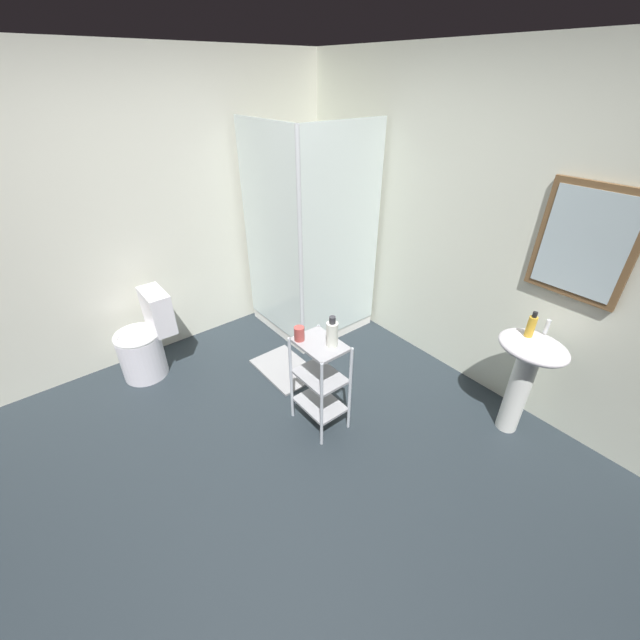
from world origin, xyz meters
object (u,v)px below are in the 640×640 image
(pedestal_sink, at_px, (526,367))
(hand_soap_bottle, at_px, (531,326))
(toilet, at_px, (146,343))
(storage_cart, at_px, (320,378))
(bath_mat, at_px, (285,368))
(lotion_bottle_white, at_px, (332,333))
(shower_stall, at_px, (309,287))
(rinse_cup, at_px, (299,334))

(pedestal_sink, xyz_separation_m, hand_soap_bottle, (-0.05, -0.00, 0.31))
(pedestal_sink, distance_m, toilet, 3.02)
(storage_cart, distance_m, hand_soap_bottle, 1.46)
(bath_mat, bearing_deg, lotion_bottle_white, -7.41)
(shower_stall, bearing_deg, storage_cart, -34.30)
(lotion_bottle_white, bearing_deg, toilet, -150.32)
(rinse_cup, bearing_deg, hand_soap_bottle, 49.18)
(toilet, bearing_deg, pedestal_sink, 38.61)
(lotion_bottle_white, relative_size, rinse_cup, 2.21)
(bath_mat, bearing_deg, shower_stall, 124.97)
(toilet, bearing_deg, hand_soap_bottle, 39.16)
(hand_soap_bottle, relative_size, bath_mat, 0.31)
(toilet, distance_m, rinse_cup, 1.56)
(toilet, relative_size, lotion_bottle_white, 3.40)
(hand_soap_bottle, bearing_deg, lotion_bottle_white, -128.37)
(shower_stall, relative_size, toilet, 2.63)
(storage_cart, bearing_deg, shower_stall, 145.70)
(lotion_bottle_white, bearing_deg, bath_mat, 172.59)
(hand_soap_bottle, distance_m, bath_mat, 2.02)
(pedestal_sink, xyz_separation_m, lotion_bottle_white, (-0.86, -1.03, 0.26))
(toilet, relative_size, bath_mat, 1.27)
(pedestal_sink, relative_size, hand_soap_bottle, 4.41)
(shower_stall, bearing_deg, rinse_cup, -40.29)
(lotion_bottle_white, relative_size, bath_mat, 0.37)
(pedestal_sink, bearing_deg, shower_stall, -171.47)
(shower_stall, xyz_separation_m, toilet, (-0.29, -1.57, -0.15))
(hand_soap_bottle, bearing_deg, toilet, -140.84)
(toilet, bearing_deg, storage_cart, 29.40)
(storage_cart, height_order, bath_mat, storage_cart)
(lotion_bottle_white, xyz_separation_m, rinse_cup, (-0.19, -0.13, -0.05))
(toilet, distance_m, hand_soap_bottle, 3.02)
(pedestal_sink, distance_m, hand_soap_bottle, 0.31)
(rinse_cup, xyz_separation_m, bath_mat, (-0.57, 0.23, -0.78))
(storage_cart, distance_m, lotion_bottle_white, 0.41)
(pedestal_sink, height_order, lotion_bottle_white, lotion_bottle_white)
(storage_cart, distance_m, bath_mat, 0.83)
(shower_stall, relative_size, lotion_bottle_white, 8.94)
(toilet, xyz_separation_m, bath_mat, (0.73, 0.95, -0.31))
(toilet, height_order, hand_soap_bottle, hand_soap_bottle)
(storage_cart, xyz_separation_m, hand_soap_bottle, (0.88, 1.07, 0.45))
(rinse_cup, bearing_deg, shower_stall, 139.71)
(pedestal_sink, bearing_deg, rinse_cup, -132.16)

